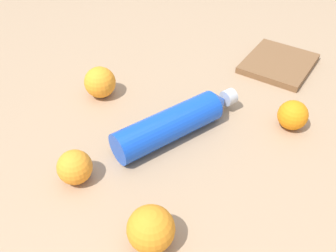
# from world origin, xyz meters

# --- Properties ---
(ground_plane) EXTENTS (2.40, 2.40, 0.00)m
(ground_plane) POSITION_xyz_m (0.00, 0.00, 0.00)
(ground_plane) COLOR #9E7F60
(water_bottle) EXTENTS (0.32, 0.17, 0.07)m
(water_bottle) POSITION_xyz_m (-0.01, -0.03, 0.04)
(water_bottle) COLOR blue
(water_bottle) RESTS_ON ground_plane
(orange_0) EXTENTS (0.08, 0.08, 0.08)m
(orange_0) POSITION_xyz_m (-0.03, -0.27, 0.04)
(orange_0) COLOR orange
(orange_0) RESTS_ON ground_plane
(orange_1) EXTENTS (0.07, 0.07, 0.07)m
(orange_1) POSITION_xyz_m (-0.17, 0.17, 0.03)
(orange_1) COLOR orange
(orange_1) RESTS_ON ground_plane
(orange_2) EXTENTS (0.07, 0.07, 0.07)m
(orange_2) POSITION_xyz_m (0.22, -0.13, 0.03)
(orange_2) COLOR orange
(orange_2) RESTS_ON ground_plane
(orange_3) EXTENTS (0.08, 0.08, 0.08)m
(orange_3) POSITION_xyz_m (0.25, 0.08, 0.04)
(orange_3) COLOR orange
(orange_3) RESTS_ON ground_plane
(cutting_board) EXTENTS (0.20, 0.18, 0.02)m
(cutting_board) POSITION_xyz_m (-0.41, 0.06, 0.01)
(cutting_board) COLOR brown
(cutting_board) RESTS_ON ground_plane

